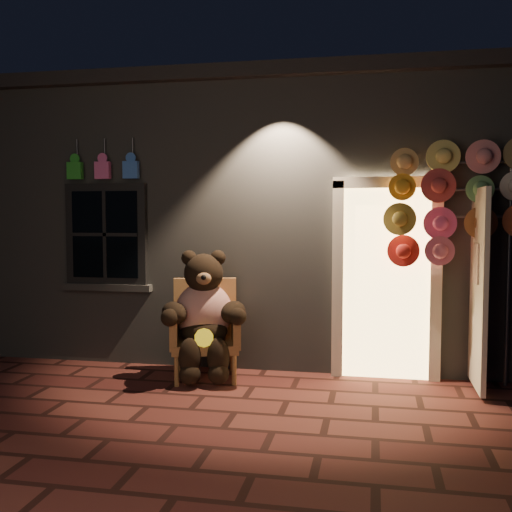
# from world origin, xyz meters

# --- Properties ---
(ground) EXTENTS (60.00, 60.00, 0.00)m
(ground) POSITION_xyz_m (0.00, 0.00, 0.00)
(ground) COLOR brown
(ground) RESTS_ON ground
(shop_building) EXTENTS (7.30, 5.95, 3.51)m
(shop_building) POSITION_xyz_m (0.00, 3.99, 1.74)
(shop_building) COLOR slate
(shop_building) RESTS_ON ground
(wicker_armchair) EXTENTS (0.88, 0.83, 1.07)m
(wicker_armchair) POSITION_xyz_m (-0.59, 1.11, 0.53)
(wicker_armchair) COLOR #B17E44
(wicker_armchair) RESTS_ON ground
(teddy_bear) EXTENTS (0.96, 0.87, 1.37)m
(teddy_bear) POSITION_xyz_m (-0.57, 0.98, 0.71)
(teddy_bear) COLOR #AC2612
(teddy_bear) RESTS_ON ground
(hat_rack) EXTENTS (1.52, 0.22, 2.53)m
(hat_rack) POSITION_xyz_m (2.03, 1.28, 1.93)
(hat_rack) COLOR #59595E
(hat_rack) RESTS_ON ground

